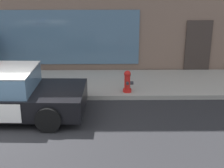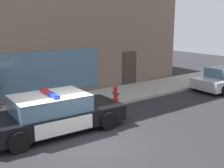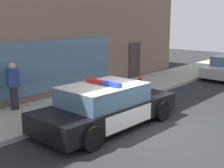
% 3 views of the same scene
% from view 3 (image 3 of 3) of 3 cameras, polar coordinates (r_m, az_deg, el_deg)
% --- Properties ---
extents(ground, '(48.00, 48.00, 0.00)m').
position_cam_3_polar(ground, '(9.35, 7.81, -8.86)').
color(ground, '#262628').
extents(sidewalk, '(48.00, 2.78, 0.15)m').
position_cam_3_polar(sidewalk, '(11.71, -8.05, -4.14)').
color(sidewalk, '#A39E93').
rests_on(sidewalk, ground).
extents(police_cruiser, '(4.99, 2.28, 1.49)m').
position_cam_3_polar(police_cruiser, '(9.43, -1.06, -4.18)').
color(police_cruiser, black).
rests_on(police_cruiser, ground).
extents(fire_hydrant, '(0.34, 0.39, 0.73)m').
position_cam_3_polar(fire_hydrant, '(13.25, 5.34, -0.26)').
color(fire_hydrant, red).
rests_on(fire_hydrant, sidewalk).
extents(pedestrian_on_sidewalk, '(0.44, 0.33, 1.71)m').
position_cam_3_polar(pedestrian_on_sidewalk, '(11.24, -18.23, -0.38)').
color(pedestrian_on_sidewalk, '#23232D').
rests_on(pedestrian_on_sidewalk, sidewalk).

